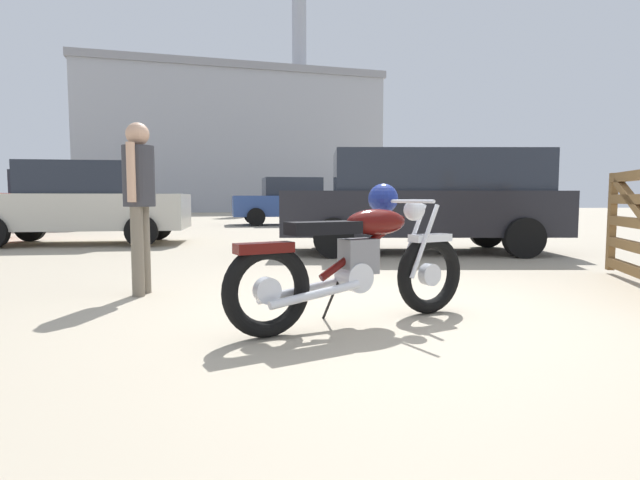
{
  "coord_description": "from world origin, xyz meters",
  "views": [
    {
      "loc": [
        -1.34,
        -3.96,
        0.94
      ],
      "look_at": [
        -0.46,
        0.52,
        0.56
      ],
      "focal_mm": 28.27,
      "sensor_mm": 36.0,
      "label": 1
    }
  ],
  "objects_px": {
    "pale_sedan_back": "(54,199)",
    "red_hatchback_near": "(292,201)",
    "vintage_motorcycle": "(360,258)",
    "blue_hatchback_right": "(81,203)",
    "bystander": "(139,190)",
    "dark_sedan_left": "(425,198)"
  },
  "relations": [
    {
      "from": "pale_sedan_back",
      "to": "red_hatchback_near",
      "type": "height_order",
      "value": "pale_sedan_back"
    },
    {
      "from": "vintage_motorcycle",
      "to": "pale_sedan_back",
      "type": "distance_m",
      "value": 14.63
    },
    {
      "from": "blue_hatchback_right",
      "to": "red_hatchback_near",
      "type": "xyz_separation_m",
      "value": [
        5.31,
        6.85,
        0.0
      ]
    },
    {
      "from": "blue_hatchback_right",
      "to": "vintage_motorcycle",
      "type": "bearing_deg",
      "value": -59.71
    },
    {
      "from": "bystander",
      "to": "red_hatchback_near",
      "type": "bearing_deg",
      "value": 87.46
    },
    {
      "from": "vintage_motorcycle",
      "to": "bystander",
      "type": "distance_m",
      "value": 2.39
    },
    {
      "from": "bystander",
      "to": "pale_sedan_back",
      "type": "height_order",
      "value": "pale_sedan_back"
    },
    {
      "from": "vintage_motorcycle",
      "to": "bystander",
      "type": "xyz_separation_m",
      "value": [
        -1.79,
        1.49,
        0.53
      ]
    },
    {
      "from": "bystander",
      "to": "blue_hatchback_right",
      "type": "distance_m",
      "value": 6.34
    },
    {
      "from": "dark_sedan_left",
      "to": "red_hatchback_near",
      "type": "xyz_separation_m",
      "value": [
        -0.97,
        9.72,
        -0.1
      ]
    },
    {
      "from": "red_hatchback_near",
      "to": "bystander",
      "type": "bearing_deg",
      "value": 75.21
    },
    {
      "from": "bystander",
      "to": "red_hatchback_near",
      "type": "height_order",
      "value": "red_hatchback_near"
    },
    {
      "from": "bystander",
      "to": "dark_sedan_left",
      "type": "bearing_deg",
      "value": 48.17
    },
    {
      "from": "bystander",
      "to": "dark_sedan_left",
      "type": "xyz_separation_m",
      "value": [
        4.25,
        3.13,
        -0.08
      ]
    },
    {
      "from": "bystander",
      "to": "blue_hatchback_right",
      "type": "height_order",
      "value": "blue_hatchback_right"
    },
    {
      "from": "bystander",
      "to": "red_hatchback_near",
      "type": "xyz_separation_m",
      "value": [
        3.27,
        12.85,
        -0.18
      ]
    },
    {
      "from": "dark_sedan_left",
      "to": "blue_hatchback_right",
      "type": "height_order",
      "value": "dark_sedan_left"
    },
    {
      "from": "vintage_motorcycle",
      "to": "red_hatchback_near",
      "type": "height_order",
      "value": "red_hatchback_near"
    },
    {
      "from": "red_hatchback_near",
      "to": "pale_sedan_back",
      "type": "bearing_deg",
      "value": 7.36
    },
    {
      "from": "blue_hatchback_right",
      "to": "red_hatchback_near",
      "type": "relative_size",
      "value": 1.02
    },
    {
      "from": "vintage_motorcycle",
      "to": "blue_hatchback_right",
      "type": "bearing_deg",
      "value": 98.42
    },
    {
      "from": "vintage_motorcycle",
      "to": "dark_sedan_left",
      "type": "relative_size",
      "value": 0.41
    }
  ]
}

